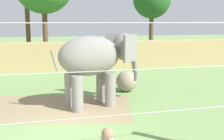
# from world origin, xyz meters

# --- Properties ---
(ground_plane) EXTENTS (120.00, 120.00, 0.00)m
(ground_plane) POSITION_xyz_m (0.00, 0.00, 0.00)
(ground_plane) COLOR #759956
(dirt_patch) EXTENTS (7.26, 5.21, 0.01)m
(dirt_patch) POSITION_xyz_m (-0.21, 2.91, 0.00)
(dirt_patch) COLOR #937F5B
(dirt_patch) RESTS_ON ground
(embankment_wall) EXTENTS (36.00, 1.80, 2.02)m
(embankment_wall) POSITION_xyz_m (0.00, 12.49, 1.01)
(embankment_wall) COLOR tan
(embankment_wall) RESTS_ON ground
(elephant) EXTENTS (3.99, 2.22, 3.04)m
(elephant) POSITION_xyz_m (1.71, 2.81, 2.01)
(elephant) COLOR gray
(elephant) RESTS_ON ground
(enrichment_ball) EXTENTS (1.07, 1.07, 1.07)m
(enrichment_ball) POSITION_xyz_m (3.62, 4.78, 0.53)
(enrichment_ball) COLOR gray
(enrichment_ball) RESTS_ON ground
(cable_fence) EXTENTS (11.16, 0.23, 3.66)m
(cable_fence) POSITION_xyz_m (0.00, -3.15, 1.84)
(cable_fence) COLOR brown
(cable_fence) RESTS_ON ground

